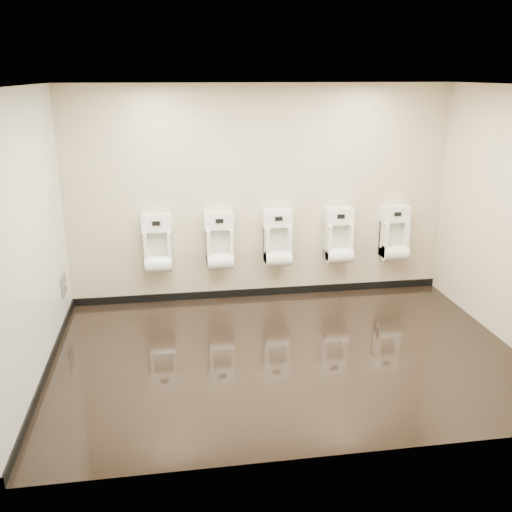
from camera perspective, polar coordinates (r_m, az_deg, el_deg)
The scene contains 14 objects.
ground at distance 6.29m, azimuth 3.09°, elevation -9.75°, with size 5.00×3.50×0.00m, color black.
ceiling at distance 5.58m, azimuth 3.58°, elevation 16.67°, with size 5.00×3.50×0.00m, color silver.
back_wall at distance 7.45m, azimuth 0.49°, elevation 6.14°, with size 5.00×0.02×2.80m, color beige.
front_wall at distance 4.17m, azimuth 8.36°, elevation -3.60°, with size 5.00×0.02×2.80m, color beige.
left_wall at distance 5.80m, azimuth -21.61°, elevation 1.47°, with size 0.02×3.50×2.80m, color beige.
tile_overlay_left at distance 5.80m, azimuth -21.56°, elevation 1.47°, with size 0.01×3.50×2.80m, color white.
skirting_back at distance 7.82m, azimuth 0.48°, elevation -3.61°, with size 5.00×0.02×0.10m, color black.
skirting_left at distance 6.29m, azimuth -20.09°, elevation -10.41°, with size 0.02×3.50×0.10m, color black.
access_panel at distance 7.19m, azimuth -18.72°, elevation -2.74°, with size 0.04×0.25×0.25m.
urinal_0 at distance 7.38m, azimuth -9.82°, elevation 0.85°, with size 0.39×0.29×0.72m.
urinal_1 at distance 7.41m, azimuth -3.66°, elevation 1.14°, with size 0.39×0.29×0.72m.
urinal_2 at distance 7.51m, azimuth 2.18°, elevation 1.40°, with size 0.39×0.29×0.72m.
urinal_3 at distance 7.71m, azimuth 8.27°, elevation 1.66°, with size 0.39×0.29×0.72m.
urinal_4 at distance 7.97m, azimuth 13.68°, elevation 1.87°, with size 0.39×0.29×0.72m.
Camera 1 is at (-1.19, -5.45, 2.91)m, focal length 40.00 mm.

